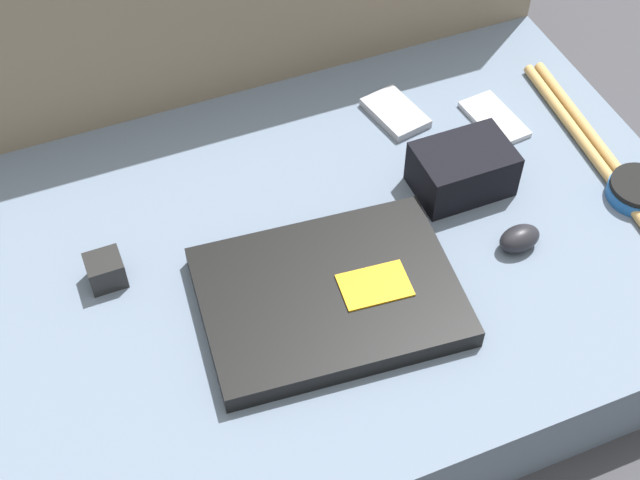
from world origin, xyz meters
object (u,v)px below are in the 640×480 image
object	(u,v)px
laptop	(329,296)
phone_silver	(395,113)
charger_brick	(106,270)
camera_pouch	(462,169)
speaker_puck	(638,190)
phone_black	(494,119)
computer_mouse	(519,238)

from	to	relation	value
laptop	phone_silver	size ratio (longest dim) A/B	3.08
laptop	charger_brick	world-z (taller)	charger_brick
phone_silver	camera_pouch	world-z (taller)	camera_pouch
speaker_puck	phone_black	xyz separation A→B (m)	(-0.11, 0.22, -0.01)
camera_pouch	charger_brick	world-z (taller)	camera_pouch
phone_silver	phone_black	distance (m)	0.15
laptop	phone_black	xyz separation A→B (m)	(0.37, 0.23, -0.01)
computer_mouse	phone_silver	distance (m)	0.31
camera_pouch	charger_brick	bearing A→B (deg)	177.30
computer_mouse	speaker_puck	size ratio (longest dim) A/B	0.71
phone_black	phone_silver	bearing A→B (deg)	147.57
charger_brick	speaker_puck	bearing A→B (deg)	-10.55
phone_silver	charger_brick	bearing A→B (deg)	-174.41
computer_mouse	phone_silver	size ratio (longest dim) A/B	0.55
laptop	camera_pouch	bearing A→B (deg)	30.80
laptop	charger_brick	bearing A→B (deg)	156.02
laptop	computer_mouse	size ratio (longest dim) A/B	5.60
laptop	phone_silver	world-z (taller)	laptop
camera_pouch	phone_silver	bearing A→B (deg)	97.41
speaker_puck	charger_brick	size ratio (longest dim) A/B	1.87
speaker_puck	camera_pouch	size ratio (longest dim) A/B	0.65
speaker_puck	phone_black	world-z (taller)	speaker_puck
phone_black	computer_mouse	bearing A→B (deg)	-117.87
speaker_puck	phone_silver	world-z (taller)	speaker_puck
computer_mouse	speaker_puck	distance (m)	0.21
computer_mouse	laptop	bearing A→B (deg)	174.02
phone_silver	phone_black	xyz separation A→B (m)	(0.14, -0.07, -0.00)
laptop	phone_silver	distance (m)	0.38
phone_black	camera_pouch	xyz separation A→B (m)	(-0.12, -0.10, 0.03)
computer_mouse	camera_pouch	xyz separation A→B (m)	(-0.02, 0.13, 0.02)
phone_silver	charger_brick	size ratio (longest dim) A/B	2.41
phone_silver	charger_brick	world-z (taller)	charger_brick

